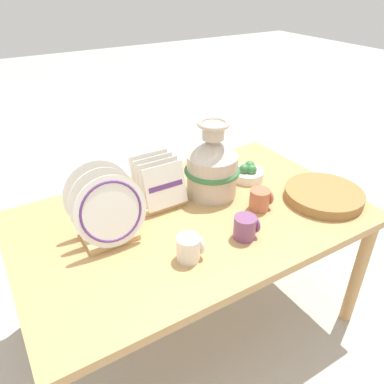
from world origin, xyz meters
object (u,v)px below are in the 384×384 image
at_px(wicker_charger_stack, 324,195).
at_px(mug_terracotta_glaze, 260,199).
at_px(dish_rack_round_plates, 107,213).
at_px(ceramic_vase, 212,165).
at_px(dish_rack_square_plates, 159,188).
at_px(mug_cream_glaze, 190,248).
at_px(mug_plum_glaze, 246,227).
at_px(fruit_bowl, 248,173).

xyz_separation_m(wicker_charger_stack, mug_terracotta_glaze, (-0.28, 0.09, 0.02)).
distance_m(dish_rack_round_plates, wicker_charger_stack, 0.92).
bearing_deg(ceramic_vase, mug_terracotta_glaze, -63.34).
height_order(ceramic_vase, mug_terracotta_glaze, ceramic_vase).
xyz_separation_m(ceramic_vase, dish_rack_square_plates, (-0.23, 0.05, -0.07)).
distance_m(ceramic_vase, dish_rack_square_plates, 0.25).
xyz_separation_m(wicker_charger_stack, mug_cream_glaze, (-0.69, -0.03, 0.02)).
xyz_separation_m(dish_rack_round_plates, mug_plum_glaze, (0.44, -0.25, -0.07)).
relative_size(dish_rack_round_plates, dish_rack_square_plates, 1.38).
distance_m(ceramic_vase, mug_terracotta_glaze, 0.25).
distance_m(dish_rack_round_plates, fruit_bowl, 0.74).
bearing_deg(fruit_bowl, mug_terracotta_glaze, -116.92).
bearing_deg(dish_rack_square_plates, mug_terracotta_glaze, -37.49).
height_order(wicker_charger_stack, mug_plum_glaze, mug_plum_glaze).
bearing_deg(dish_rack_round_plates, mug_terracotta_glaze, -12.06).
bearing_deg(fruit_bowl, dish_rack_square_plates, 175.92).
relative_size(dish_rack_square_plates, mug_terracotta_glaze, 2.19).
xyz_separation_m(dish_rack_round_plates, mug_cream_glaze, (0.20, -0.25, -0.07)).
bearing_deg(dish_rack_square_plates, mug_plum_glaze, -66.30).
height_order(mug_cream_glaze, fruit_bowl, mug_cream_glaze).
relative_size(wicker_charger_stack, mug_plum_glaze, 3.65).
distance_m(dish_rack_round_plates, mug_terracotta_glaze, 0.63).
height_order(ceramic_vase, wicker_charger_stack, ceramic_vase).
relative_size(ceramic_vase, mug_terracotta_glaze, 3.69).
xyz_separation_m(ceramic_vase, mug_plum_glaze, (-0.07, -0.33, -0.10)).
distance_m(ceramic_vase, mug_cream_glaze, 0.46).
distance_m(ceramic_vase, wicker_charger_stack, 0.50).
bearing_deg(mug_cream_glaze, wicker_charger_stack, 2.10).
relative_size(dish_rack_round_plates, mug_terracotta_glaze, 3.02).
xyz_separation_m(dish_rack_square_plates, mug_terracotta_glaze, (0.34, -0.26, -0.03)).
bearing_deg(wicker_charger_stack, mug_plum_glaze, -176.14).
relative_size(mug_terracotta_glaze, mug_plum_glaze, 1.00).
bearing_deg(dish_rack_round_plates, dish_rack_square_plates, 25.66).
relative_size(wicker_charger_stack, mug_terracotta_glaze, 3.65).
distance_m(dish_rack_square_plates, mug_terracotta_glaze, 0.43).
bearing_deg(mug_plum_glaze, ceramic_vase, 78.40).
bearing_deg(dish_rack_round_plates, mug_cream_glaze, -51.21).
bearing_deg(dish_rack_square_plates, fruit_bowl, -4.08).
relative_size(dish_rack_square_plates, mug_plum_glaze, 2.19).
height_order(wicker_charger_stack, mug_cream_glaze, mug_cream_glaze).
bearing_deg(dish_rack_round_plates, ceramic_vase, 8.75).
distance_m(dish_rack_round_plates, dish_rack_square_plates, 0.30).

